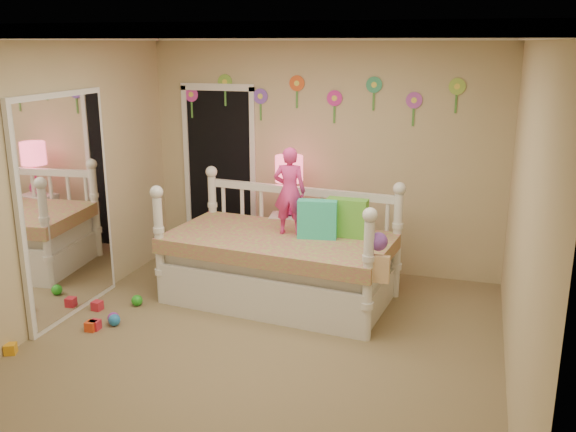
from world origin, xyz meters
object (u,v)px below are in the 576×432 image
(daybed, at_px, (280,242))
(child, at_px, (290,191))
(nightstand, at_px, (289,245))
(table_lamp, at_px, (289,176))

(daybed, height_order, child, child)
(child, xyz_separation_m, nightstand, (-0.20, 0.64, -0.77))
(nightstand, bearing_deg, child, -81.41)
(child, height_order, table_lamp, child)
(daybed, distance_m, child, 0.52)
(daybed, bearing_deg, table_lamp, 105.52)
(daybed, bearing_deg, child, 52.62)
(daybed, relative_size, table_lamp, 3.39)
(daybed, bearing_deg, nightstand, 105.52)
(daybed, relative_size, nightstand, 3.28)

